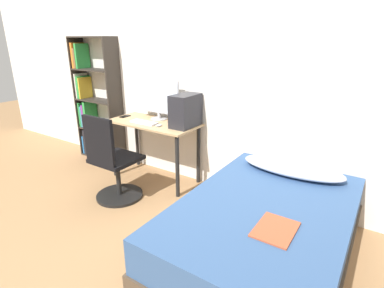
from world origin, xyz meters
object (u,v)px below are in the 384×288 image
at_px(office_chair, 113,168).
at_px(bed, 263,232).
at_px(keyboard, 144,122).
at_px(bookshelf, 92,103).
at_px(pc_tower, 185,111).
at_px(monitor, 158,98).

relative_size(office_chair, bed, 0.52).
bearing_deg(keyboard, bookshelf, 168.82).
bearing_deg(pc_tower, office_chair, -123.53).
relative_size(bed, monitor, 3.04).
xyz_separation_m(office_chair, keyboard, (-0.02, 0.53, 0.37)).
bearing_deg(monitor, bed, -25.42).
distance_m(bed, pc_tower, 1.56).
xyz_separation_m(bed, monitor, (-1.67, 0.79, 0.74)).
bearing_deg(bed, bookshelf, 164.88).
bearing_deg(pc_tower, bed, -30.10).
height_order(monitor, pc_tower, monitor).
relative_size(keyboard, pc_tower, 0.94).
xyz_separation_m(bookshelf, bed, (2.89, -0.78, -0.55)).
height_order(office_chair, bed, office_chair).
height_order(keyboard, pc_tower, pc_tower).
xyz_separation_m(bookshelf, keyboard, (1.20, -0.24, -0.05)).
bearing_deg(bookshelf, office_chair, -32.20).
distance_m(bed, monitor, 1.99).
bearing_deg(bed, pc_tower, 149.90).
bearing_deg(bed, keyboard, 162.18).
height_order(bed, pc_tower, pc_tower).
xyz_separation_m(bookshelf, office_chair, (1.21, -0.76, -0.43)).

